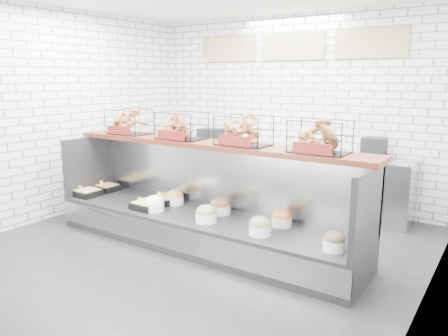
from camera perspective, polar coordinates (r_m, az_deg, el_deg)
The scene contains 5 objects.
ground at distance 5.23m, azimuth -5.01°, elevation -11.10°, with size 5.50×5.50×0.00m, color black.
room_shell at distance 5.30m, azimuth -1.24°, elevation 12.11°, with size 5.02×5.51×3.01m.
display_case at distance 5.37m, azimuth -2.82°, elevation -6.71°, with size 4.00×0.90×1.20m.
bagel_shelf at distance 5.26m, azimuth -1.67°, elevation 4.77°, with size 4.10×0.50×0.40m.
prep_counter at distance 7.05m, azimuth 7.37°, elevation -1.08°, with size 4.00×0.60×1.20m.
Camera 1 is at (3.05, -3.73, 2.03)m, focal length 35.00 mm.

